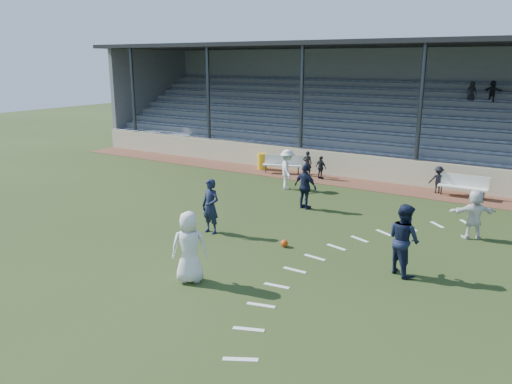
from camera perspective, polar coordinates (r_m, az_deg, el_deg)
ground at (r=15.55m, az=-4.94°, el=-6.64°), size 90.00×90.00×0.00m
cinder_track at (r=24.35m, az=10.07°, el=1.15°), size 34.00×2.00×0.02m
retaining_wall at (r=25.18m, az=11.04°, el=2.93°), size 34.00×0.18×1.20m
bench_left at (r=25.77m, az=3.13°, el=3.41°), size 2.01×1.13×0.95m
bench_right at (r=22.95m, az=22.63°, el=0.85°), size 2.00×0.46×0.95m
trash_bin at (r=26.69m, az=0.72°, el=3.53°), size 0.53×0.53×0.86m
football at (r=15.74m, az=3.27°, el=-5.88°), size 0.23×0.23×0.23m
player_white_lead at (r=13.19m, az=-7.64°, el=-6.26°), size 1.12×1.05×1.92m
player_navy_lead at (r=16.80m, az=-5.21°, el=-1.65°), size 0.71×0.50×1.86m
player_navy_mid at (r=14.10m, az=16.53°, el=-5.21°), size 1.22×1.16×1.98m
player_white_wing at (r=22.58m, az=3.58°, el=2.61°), size 1.24×1.34×1.81m
player_navy_wing at (r=19.58m, az=5.67°, el=0.61°), size 1.12×0.66×1.78m
player_white_back at (r=17.73m, az=23.66°, el=-2.34°), size 1.55×1.22×1.65m
sub_left_near at (r=25.25m, az=5.88°, el=3.27°), size 0.53×0.44×1.26m
sub_left_far at (r=24.65m, az=7.42°, el=2.79°), size 0.72×0.47×1.13m
sub_right at (r=23.25m, az=20.10°, el=1.34°), size 0.87×0.65×1.19m
grandstand at (r=29.32m, az=14.60°, el=7.56°), size 34.60×9.00×6.61m
penalty_arc at (r=13.64m, az=9.24°, el=-9.94°), size 3.89×14.63×0.01m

